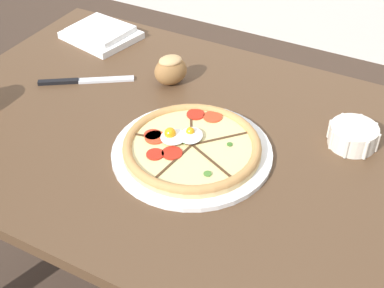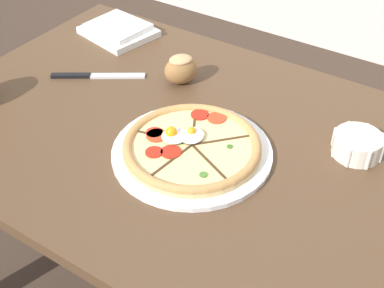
{
  "view_description": "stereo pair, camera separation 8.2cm",
  "coord_description": "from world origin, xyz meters",
  "px_view_note": "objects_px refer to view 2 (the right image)",
  "views": [
    {
      "loc": [
        0.51,
        -0.86,
        1.49
      ],
      "look_at": [
        0.08,
        -0.06,
        0.75
      ],
      "focal_mm": 50.0,
      "sensor_mm": 36.0,
      "label": 1
    },
    {
      "loc": [
        0.58,
        -0.82,
        1.49
      ],
      "look_at": [
        0.08,
        -0.06,
        0.75
      ],
      "focal_mm": 50.0,
      "sensor_mm": 36.0,
      "label": 2
    }
  ],
  "objects_px": {
    "napkin_folded": "(119,30)",
    "pizza": "(192,148)",
    "ramekin_bowl": "(357,144)",
    "dining_table": "(179,162)",
    "knife_main": "(97,76)",
    "bread_piece_near": "(181,69)"
  },
  "relations": [
    {
      "from": "napkin_folded",
      "to": "pizza",
      "type": "bearing_deg",
      "value": -35.25
    },
    {
      "from": "ramekin_bowl",
      "to": "dining_table",
      "type": "bearing_deg",
      "value": -159.14
    },
    {
      "from": "dining_table",
      "to": "pizza",
      "type": "xyz_separation_m",
      "value": [
        0.08,
        -0.06,
        0.12
      ]
    },
    {
      "from": "dining_table",
      "to": "knife_main",
      "type": "xyz_separation_m",
      "value": [
        -0.32,
        0.07,
        0.11
      ]
    },
    {
      "from": "napkin_folded",
      "to": "knife_main",
      "type": "height_order",
      "value": "napkin_folded"
    },
    {
      "from": "napkin_folded",
      "to": "bread_piece_near",
      "type": "distance_m",
      "value": 0.33
    },
    {
      "from": "dining_table",
      "to": "pizza",
      "type": "bearing_deg",
      "value": -37.59
    },
    {
      "from": "dining_table",
      "to": "bread_piece_near",
      "type": "bearing_deg",
      "value": 122.51
    },
    {
      "from": "pizza",
      "to": "bread_piece_near",
      "type": "distance_m",
      "value": 0.3
    },
    {
      "from": "dining_table",
      "to": "knife_main",
      "type": "bearing_deg",
      "value": 167.26
    },
    {
      "from": "ramekin_bowl",
      "to": "bread_piece_near",
      "type": "xyz_separation_m",
      "value": [
        -0.49,
        0.03,
        0.02
      ]
    },
    {
      "from": "dining_table",
      "to": "pizza",
      "type": "height_order",
      "value": "pizza"
    },
    {
      "from": "bread_piece_near",
      "to": "dining_table",
      "type": "bearing_deg",
      "value": -57.49
    },
    {
      "from": "pizza",
      "to": "napkin_folded",
      "type": "height_order",
      "value": "pizza"
    },
    {
      "from": "pizza",
      "to": "bread_piece_near",
      "type": "relative_size",
      "value": 3.23
    },
    {
      "from": "ramekin_bowl",
      "to": "napkin_folded",
      "type": "height_order",
      "value": "ramekin_bowl"
    },
    {
      "from": "pizza",
      "to": "ramekin_bowl",
      "type": "height_order",
      "value": "pizza"
    },
    {
      "from": "pizza",
      "to": "knife_main",
      "type": "bearing_deg",
      "value": 161.68
    },
    {
      "from": "bread_piece_near",
      "to": "knife_main",
      "type": "distance_m",
      "value": 0.23
    },
    {
      "from": "dining_table",
      "to": "bread_piece_near",
      "type": "height_order",
      "value": "bread_piece_near"
    },
    {
      "from": "bread_piece_near",
      "to": "knife_main",
      "type": "bearing_deg",
      "value": -153.37
    },
    {
      "from": "dining_table",
      "to": "ramekin_bowl",
      "type": "distance_m",
      "value": 0.43
    }
  ]
}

